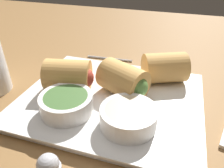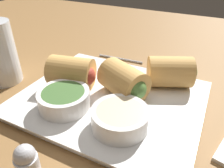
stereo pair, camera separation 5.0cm
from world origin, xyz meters
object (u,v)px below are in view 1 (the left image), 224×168
dipping_bowl_near (128,116)px  dipping_bowl_far (66,103)px  spoon (147,61)px  serving_plate (112,98)px

dipping_bowl_near → dipping_bowl_far: 10.17cm
dipping_bowl_near → spoon: dipping_bowl_near is taller
serving_plate → dipping_bowl_near: bearing=124.9°
serving_plate → dipping_bowl_far: 8.87cm
dipping_bowl_far → serving_plate: bearing=-130.0°
dipping_bowl_far → dipping_bowl_near: bearing=179.1°
serving_plate → dipping_bowl_near: (-4.67, 6.70, 2.36)cm
serving_plate → spoon: (-3.40, -17.31, -0.12)cm
spoon → serving_plate: bearing=78.9°
dipping_bowl_near → serving_plate: bearing=-55.1°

